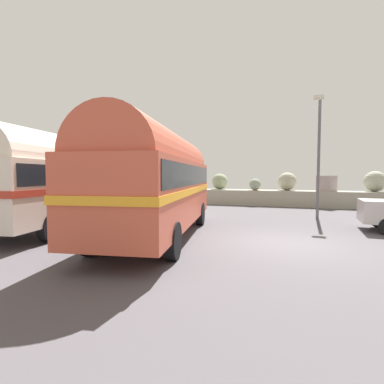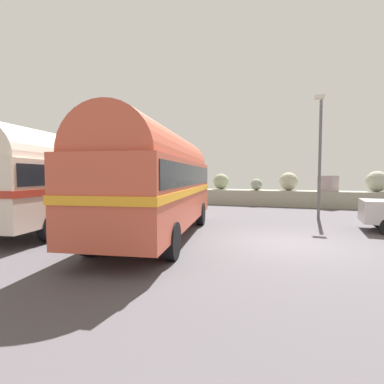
# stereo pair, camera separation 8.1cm
# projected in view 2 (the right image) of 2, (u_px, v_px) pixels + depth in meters

# --- Properties ---
(ground) EXTENTS (32.00, 26.00, 0.02)m
(ground) POSITION_uv_depth(u_px,v_px,m) (289.00, 244.00, 8.96)
(ground) COLOR #4C484C
(breakwater) EXTENTS (31.36, 1.95, 2.44)m
(breakwater) POSITION_uv_depth(u_px,v_px,m) (292.00, 195.00, 20.03)
(breakwater) COLOR gray
(breakwater) RESTS_ON ground
(vintage_coach) EXTENTS (3.83, 8.87, 3.70)m
(vintage_coach) POSITION_uv_depth(u_px,v_px,m) (159.00, 178.00, 9.89)
(vintage_coach) COLOR black
(vintage_coach) RESTS_ON ground
(second_coach) EXTENTS (3.71, 8.85, 3.70)m
(second_coach) POSITION_uv_depth(u_px,v_px,m) (68.00, 178.00, 11.90)
(second_coach) COLOR black
(second_coach) RESTS_ON ground
(lamp_post) EXTENTS (0.44, 0.79, 5.90)m
(lamp_post) POSITION_uv_depth(u_px,v_px,m) (320.00, 151.00, 14.00)
(lamp_post) COLOR #5B5B60
(lamp_post) RESTS_ON ground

